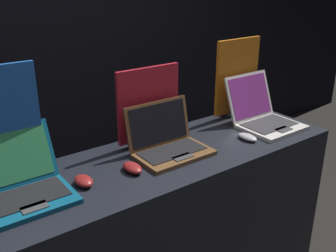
# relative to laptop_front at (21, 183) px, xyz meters

# --- Properties ---
(wall_back) EXTENTS (8.00, 0.05, 2.80)m
(wall_back) POSITION_rel_laptop_front_xyz_m (0.68, 1.51, 0.42)
(wall_back) COLOR black
(wall_back) RESTS_ON ground_plane
(display_counter) EXTENTS (1.83, 0.56, 0.93)m
(display_counter) POSITION_rel_laptop_front_xyz_m (0.68, -0.04, -0.52)
(display_counter) COLOR black
(display_counter) RESTS_ON ground_plane
(laptop_front) EXTENTS (0.34, 0.35, 0.25)m
(laptop_front) POSITION_rel_laptop_front_xyz_m (0.00, 0.00, 0.00)
(laptop_front) COLOR #0F5170
(laptop_front) RESTS_ON display_counter
(mouse_front) EXTENTS (0.07, 0.11, 0.04)m
(mouse_front) POSITION_rel_laptop_front_xyz_m (0.23, -0.06, -0.04)
(mouse_front) COLOR maroon
(mouse_front) RESTS_ON display_counter
(promo_stand_front) EXTENTS (0.30, 0.07, 0.50)m
(promo_stand_front) POSITION_rel_laptop_front_xyz_m (0.00, 0.15, 0.18)
(promo_stand_front) COLOR black
(promo_stand_front) RESTS_ON display_counter
(laptop_middle) EXTENTS (0.36, 0.27, 0.24)m
(laptop_middle) POSITION_rel_laptop_front_xyz_m (0.70, -0.02, -0.00)
(laptop_middle) COLOR brown
(laptop_middle) RESTS_ON display_counter
(mouse_middle) EXTENTS (0.07, 0.12, 0.04)m
(mouse_middle) POSITION_rel_laptop_front_xyz_m (0.46, -0.08, -0.04)
(mouse_middle) COLOR maroon
(mouse_middle) RESTS_ON display_counter
(promo_stand_middle) EXTENTS (0.36, 0.07, 0.39)m
(promo_stand_middle) POSITION_rel_laptop_front_xyz_m (0.70, 0.15, 0.13)
(promo_stand_middle) COLOR black
(promo_stand_middle) RESTS_ON display_counter
(laptop_back) EXTENTS (0.33, 0.37, 0.27)m
(laptop_back) POSITION_rel_laptop_front_xyz_m (1.35, -0.04, 0.00)
(laptop_back) COLOR silver
(laptop_back) RESTS_ON display_counter
(mouse_back) EXTENTS (0.06, 0.12, 0.03)m
(mouse_back) POSITION_rel_laptop_front_xyz_m (1.13, -0.14, -0.04)
(mouse_back) COLOR #B2B2B7
(mouse_back) RESTS_ON display_counter
(promo_stand_back) EXTENTS (0.33, 0.07, 0.47)m
(promo_stand_back) POSITION_rel_laptop_front_xyz_m (1.35, 0.18, 0.16)
(promo_stand_back) COLOR black
(promo_stand_back) RESTS_ON display_counter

